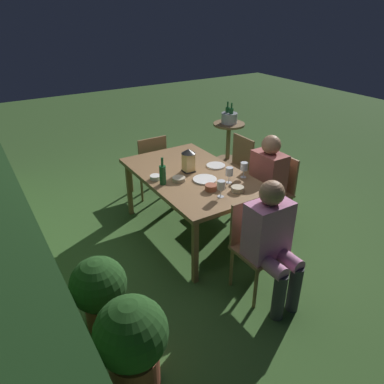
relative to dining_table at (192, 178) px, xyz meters
name	(u,v)px	position (x,y,z in m)	size (l,w,h in m)	color
ground_plane	(192,231)	(0.00, 0.00, -0.69)	(16.00, 16.00, 0.00)	#385B28
dining_table	(192,178)	(0.00, 0.00, 0.00)	(1.66, 1.02, 0.74)	olive
chair_head_near	(255,242)	(-1.08, 0.00, -0.20)	(0.40, 0.42, 0.87)	brown
person_in_pink	(272,239)	(-1.27, 0.00, -0.05)	(0.48, 0.38, 1.15)	#C675A3
chair_head_far	(150,163)	(1.08, 0.00, -0.20)	(0.40, 0.42, 0.87)	brown
chair_side_left_a	(275,188)	(-0.37, -0.90, -0.20)	(0.42, 0.40, 0.87)	brown
person_in_rust	(263,180)	(-0.37, -0.71, -0.05)	(0.38, 0.47, 1.15)	#9E4C47
chair_side_left_b	(235,166)	(0.37, -0.90, -0.20)	(0.42, 0.40, 0.87)	brown
lantern_centerpiece	(188,159)	(0.07, 0.00, 0.20)	(0.15, 0.15, 0.27)	black
green_bottle_on_table	(163,174)	(-0.05, 0.39, 0.16)	(0.07, 0.07, 0.29)	#1E5B2D
wine_glass_a	(229,172)	(-0.39, -0.21, 0.17)	(0.08, 0.08, 0.17)	silver
wine_glass_b	(244,167)	(-0.36, -0.42, 0.17)	(0.08, 0.08, 0.17)	silver
wine_glass_c	(221,186)	(-0.59, 0.05, 0.17)	(0.08, 0.08, 0.17)	silver
plate_a	(205,179)	(-0.20, -0.03, 0.06)	(0.25, 0.25, 0.01)	white
plate_b	(216,166)	(0.03, -0.34, 0.06)	(0.21, 0.21, 0.01)	white
bowl_olives	(211,187)	(-0.43, 0.05, 0.09)	(0.12, 0.12, 0.06)	#9E5138
bowl_bread	(155,177)	(0.09, 0.40, 0.08)	(0.12, 0.12, 0.04)	silver
bowl_salad	(237,189)	(-0.59, -0.16, 0.08)	(0.13, 0.13, 0.05)	#BCAD8E
bowl_dip	(179,179)	(-0.08, 0.21, 0.08)	(0.14, 0.14, 0.04)	#BCAD8E
side_table	(228,136)	(1.54, -1.68, -0.26)	(0.51, 0.51, 0.65)	brown
ice_bucket	(229,117)	(1.54, -1.68, 0.06)	(0.26, 0.26, 0.34)	#B2B7BF
potted_plant_by_hedge	(132,342)	(-1.45, 1.37, -0.26)	(0.49, 0.49, 0.76)	brown
potted_plant_corner	(99,289)	(-0.80, 1.37, -0.31)	(0.45, 0.45, 0.65)	brown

